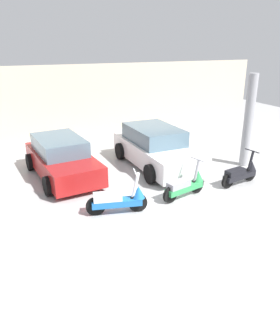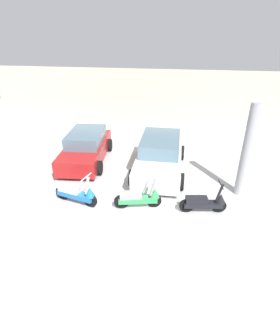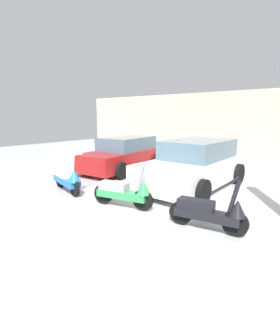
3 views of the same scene
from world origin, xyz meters
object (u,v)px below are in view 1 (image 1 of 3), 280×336
at_px(scooter_front_right, 186,185).
at_px(car_rear_center, 156,148).
at_px(scooter_front_center, 241,173).
at_px(car_rear_left, 62,158).
at_px(support_column_side, 248,121).
at_px(scooter_front_left, 120,199).

height_order(scooter_front_right, car_rear_center, car_rear_center).
relative_size(scooter_front_center, car_rear_left, 0.38).
xyz_separation_m(scooter_front_center, support_column_side, (1.27, 1.32, 1.26)).
bearing_deg(scooter_front_center, car_rear_left, 140.02).
bearing_deg(scooter_front_center, car_rear_center, 114.43).
bearing_deg(scooter_front_left, car_rear_left, 118.04).
distance_m(scooter_front_right, car_rear_center, 2.72).
relative_size(scooter_front_left, scooter_front_right, 1.03).
height_order(scooter_front_center, car_rear_center, car_rear_center).
distance_m(scooter_front_center, car_rear_center, 3.11).
distance_m(car_rear_left, car_rear_center, 3.31).
distance_m(scooter_front_right, support_column_side, 3.84).
distance_m(car_rear_left, support_column_side, 6.56).
bearing_deg(scooter_front_center, support_column_side, 37.19).
bearing_deg(scooter_front_right, car_rear_center, 68.96).
height_order(scooter_front_right, scooter_front_center, scooter_front_right).
bearing_deg(scooter_front_left, scooter_front_center, 16.41).
relative_size(scooter_front_center, car_rear_center, 0.36).
distance_m(scooter_front_center, car_rear_left, 5.83).
height_order(scooter_front_center, support_column_side, support_column_side).
bearing_deg(support_column_side, scooter_front_left, -164.51).
bearing_deg(support_column_side, scooter_front_right, -157.30).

